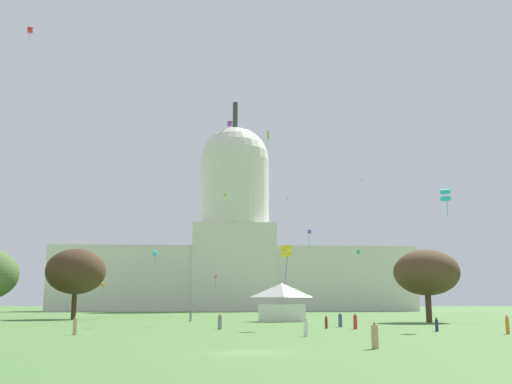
{
  "coord_description": "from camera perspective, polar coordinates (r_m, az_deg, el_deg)",
  "views": [
    {
      "loc": [
        -1.3,
        -36.09,
        3.02
      ],
      "look_at": [
        4.96,
        91.88,
        27.29
      ],
      "focal_mm": 40.82,
      "sensor_mm": 36.0,
      "label": 1
    }
  ],
  "objects": [
    {
      "name": "person_navy_deep_crowd",
      "position": [
        64.6,
        17.28,
        -12.32
      ],
      "size": [
        0.47,
        0.47,
        1.49
      ],
      "rotation": [
        0.0,
        0.0,
        0.82
      ],
      "color": "navy",
      "rests_on": "ground_plane"
    },
    {
      "name": "kite_yellow_low",
      "position": [
        66.17,
        2.94,
        -5.84
      ],
      "size": [
        1.26,
        1.29,
        4.42
      ],
      "rotation": [
        0.0,
        0.0,
        3.44
      ],
      "color": "yellow"
    },
    {
      "name": "kite_magenta_low",
      "position": [
        161.23,
        -3.97,
        -8.31
      ],
      "size": [
        0.85,
        0.82,
        3.57
      ],
      "rotation": [
        0.0,
        0.0,
        1.98
      ],
      "color": "#D1339E"
    },
    {
      "name": "person_denim_front_right",
      "position": [
        73.37,
        8.25,
        -12.36
      ],
      "size": [
        0.64,
        0.64,
        1.74
      ],
      "rotation": [
        0.0,
        0.0,
        2.07
      ],
      "color": "#3D5684",
      "rests_on": "ground_plane"
    },
    {
      "name": "person_grey_edge_west",
      "position": [
        95.02,
        -6.43,
        -11.99
      ],
      "size": [
        0.42,
        0.42,
        1.75
      ],
      "rotation": [
        0.0,
        0.0,
        4.52
      ],
      "color": "gray",
      "rests_on": "ground_plane"
    },
    {
      "name": "person_orange_front_left",
      "position": [
        62.08,
        23.41,
        -11.86
      ],
      "size": [
        0.41,
        0.41,
        1.82
      ],
      "rotation": [
        0.0,
        0.0,
        2.91
      ],
      "color": "orange",
      "rests_on": "ground_plane"
    },
    {
      "name": "tree_west_far",
      "position": [
        110.84,
        -17.24,
        -7.46
      ],
      "size": [
        14.76,
        14.66,
        12.54
      ],
      "color": "#42301E",
      "rests_on": "ground_plane"
    },
    {
      "name": "ground_plane",
      "position": [
        36.24,
        -0.76,
        -15.5
      ],
      "size": [
        800.0,
        800.0,
        0.0
      ],
      "primitive_type": "plane",
      "color": "#4C7538"
    },
    {
      "name": "kite_lime_mid",
      "position": [
        95.06,
        1.18,
        5.52
      ],
      "size": [
        0.44,
        0.93,
        3.39
      ],
      "rotation": [
        0.0,
        0.0,
        4.2
      ],
      "color": "#8CD133"
    },
    {
      "name": "person_red_mid_center",
      "position": [
        68.44,
        9.7,
        -12.43
      ],
      "size": [
        0.62,
        0.62,
        1.77
      ],
      "rotation": [
        0.0,
        0.0,
        3.81
      ],
      "color": "red",
      "rests_on": "ground_plane"
    },
    {
      "name": "person_tan_near_tent",
      "position": [
        39.97,
        11.57,
        -13.72
      ],
      "size": [
        0.62,
        0.62,
        1.73
      ],
      "rotation": [
        0.0,
        0.0,
        2.68
      ],
      "color": "tan",
      "rests_on": "ground_plane"
    },
    {
      "name": "kite_cyan_low_b",
      "position": [
        157.68,
        -9.86,
        -5.95
      ],
      "size": [
        1.11,
        1.18,
        3.92
      ],
      "rotation": [
        0.0,
        0.0,
        2.99
      ],
      "color": "#33BCDB"
    },
    {
      "name": "person_grey_mid_right",
      "position": [
        66.99,
        -3.57,
        -12.62
      ],
      "size": [
        0.46,
        0.46,
        1.73
      ],
      "rotation": [
        0.0,
        0.0,
        1.58
      ],
      "color": "gray",
      "rests_on": "ground_plane"
    },
    {
      "name": "kite_lime_mid_b",
      "position": [
        174.4,
        -3.06,
        -0.31
      ],
      "size": [
        1.0,
        0.96,
        4.25
      ],
      "rotation": [
        0.0,
        0.0,
        1.91
      ],
      "color": "#8CD133"
    },
    {
      "name": "kite_violet_mid",
      "position": [
        93.03,
        -2.59,
        6.7
      ],
      "size": [
        0.92,
        0.91,
        0.8
      ],
      "rotation": [
        0.0,
        0.0,
        2.18
      ],
      "color": "purple"
    },
    {
      "name": "event_tent",
      "position": [
        93.06,
        2.52,
        -10.73
      ],
      "size": [
        7.43,
        5.04,
        5.93
      ],
      "rotation": [
        0.0,
        0.0,
        0.06
      ],
      "color": "white",
      "rests_on": "ground_plane"
    },
    {
      "name": "kite_blue_low",
      "position": [
        117.01,
        5.25,
        -3.95
      ],
      "size": [
        0.64,
        0.64,
        3.73
      ],
      "rotation": [
        0.0,
        0.0,
        3.18
      ],
      "color": "blue"
    },
    {
      "name": "person_white_mid_left",
      "position": [
        53.33,
        4.92,
        -13.15
      ],
      "size": [
        0.55,
        0.55,
        1.6
      ],
      "rotation": [
        0.0,
        0.0,
        4.24
      ],
      "color": "silver",
      "rests_on": "ground_plane"
    },
    {
      "name": "kite_gold_low",
      "position": [
        182.0,
        -14.8,
        -8.76
      ],
      "size": [
        1.35,
        1.37,
        2.89
      ],
      "rotation": [
        0.0,
        0.0,
        2.57
      ],
      "color": "gold"
    },
    {
      "name": "person_maroon_back_center",
      "position": [
        69.39,
        6.9,
        -12.57
      ],
      "size": [
        0.47,
        0.47,
        1.49
      ],
      "rotation": [
        0.0,
        0.0,
        5.61
      ],
      "color": "maroon",
      "rests_on": "ground_plane"
    },
    {
      "name": "kite_pink_mid",
      "position": [
        152.2,
        10.2,
        0.99
      ],
      "size": [
        1.48,
        0.57,
        0.12
      ],
      "rotation": [
        0.0,
        0.0,
        3.15
      ],
      "color": "pink"
    },
    {
      "name": "kite_cyan_low",
      "position": [
        70.55,
        18.11,
        -0.29
      ],
      "size": [
        1.52,
        1.56,
        3.2
      ],
      "rotation": [
        0.0,
        0.0,
        2.63
      ],
      "color": "#33BCDB"
    },
    {
      "name": "kite_red_high",
      "position": [
        94.7,
        -21.27,
        14.55
      ],
      "size": [
        0.92,
        0.93,
        2.28
      ],
      "rotation": [
        0.0,
        0.0,
        3.74
      ],
      "color": "red"
    },
    {
      "name": "kite_green_mid",
      "position": [
        186.17,
        9.99,
        -5.85
      ],
      "size": [
        1.17,
        0.5,
        3.21
      ],
      "rotation": [
        0.0,
        0.0,
        2.06
      ],
      "color": "green"
    },
    {
      "name": "kite_turquoise_mid",
      "position": [
        135.52,
        3.08,
        -0.63
      ],
      "size": [
        0.41,
        1.26,
        1.22
      ],
      "rotation": [
        0.0,
        0.0,
        3.98
      ],
      "color": "teal"
    },
    {
      "name": "capitol_building",
      "position": [
        201.92,
        -2.13,
        -5.56
      ],
      "size": [
        121.21,
        24.17,
        74.06
      ],
      "color": "silver",
      "rests_on": "ground_plane"
    },
    {
      "name": "kite_white_mid",
      "position": [
        118.28,
        -21.42,
        2.1
      ],
      "size": [
        1.17,
        1.01,
        0.15
      ],
      "rotation": [
        0.0,
        0.0,
        0.54
      ],
      "color": "white"
    },
    {
      "name": "tree_east_near",
      "position": [
        93.24,
        16.39,
        -7.59
      ],
      "size": [
        13.4,
        12.78,
        10.94
      ],
      "color": "#4C3823",
      "rests_on": "ground_plane"
    },
    {
      "name": "person_tan_near_tree_west",
      "position": [
        58.07,
        -17.31,
        -12.48
      ],
      "size": [
        0.45,
        0.45,
        1.68
      ],
      "rotation": [
        0.0,
        0.0,
        6.12
      ],
      "color": "tan",
      "rests_on": "ground_plane"
    }
  ]
}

